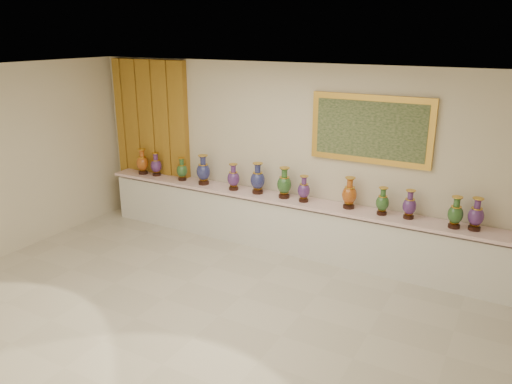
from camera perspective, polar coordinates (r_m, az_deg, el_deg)
ground at (r=6.55m, az=-4.30°, el=-13.97°), size 8.00×8.00×0.00m
room at (r=9.12m, az=-8.60°, el=5.97°), size 8.00×8.00×8.00m
counter at (r=8.13m, az=4.45°, el=-3.92°), size 7.28×0.48×0.90m
vase_0 at (r=9.54m, az=-12.85°, el=3.28°), size 0.24×0.24×0.48m
vase_1 at (r=9.38m, az=-11.35°, el=3.00°), size 0.23×0.23×0.43m
vase_2 at (r=9.01m, az=-8.46°, el=2.48°), size 0.23×0.23×0.41m
vase_3 at (r=8.71m, az=-6.04°, el=2.38°), size 0.27×0.27×0.52m
vase_4 at (r=8.37m, az=-2.59°, el=1.59°), size 0.27×0.27×0.45m
vase_5 at (r=8.17m, az=0.20°, el=1.41°), size 0.26×0.26×0.51m
vase_6 at (r=7.96m, az=3.25°, el=0.90°), size 0.26×0.26×0.50m
vase_7 at (r=7.81m, az=5.49°, el=0.22°), size 0.22×0.22×0.42m
vase_8 at (r=7.61m, az=10.62°, el=-0.27°), size 0.26×0.26×0.48m
vase_9 at (r=7.46m, az=14.26°, el=-1.16°), size 0.23×0.23×0.41m
vase_10 at (r=7.41m, az=17.13°, el=-1.51°), size 0.25×0.25×0.42m
vase_11 at (r=7.26m, az=21.83°, el=-2.33°), size 0.27×0.27×0.44m
vase_12 at (r=7.28m, az=23.84°, el=-2.50°), size 0.26×0.26×0.45m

